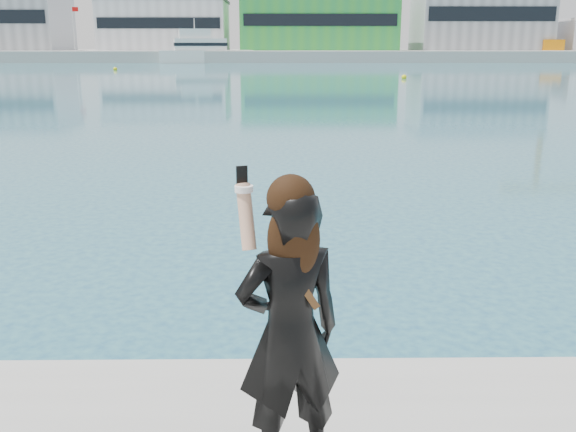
# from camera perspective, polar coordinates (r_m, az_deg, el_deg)

# --- Properties ---
(far_quay) EXTENTS (320.00, 40.00, 2.00)m
(far_quay) POSITION_cam_1_polar(r_m,az_deg,el_deg) (133.76, -0.94, 14.11)
(far_quay) COLOR #9E9E99
(far_quay) RESTS_ON ground
(warehouse_white) EXTENTS (24.48, 15.35, 9.50)m
(warehouse_white) POSITION_cam_1_polar(r_m,az_deg,el_deg) (133.65, -10.83, 16.32)
(warehouse_white) COLOR silver
(warehouse_white) RESTS_ON far_quay
(warehouse_green) EXTENTS (30.60, 16.36, 10.50)m
(warehouse_green) POSITION_cam_1_polar(r_m,az_deg,el_deg) (132.00, 2.68, 16.80)
(warehouse_green) COLOR green
(warehouse_green) RESTS_ON far_quay
(warehouse_grey_right) EXTENTS (25.50, 15.35, 12.50)m
(warehouse_grey_right) POSITION_cam_1_polar(r_m,az_deg,el_deg) (137.63, 16.69, 16.56)
(warehouse_grey_right) COLOR gray
(warehouse_grey_right) RESTS_ON far_quay
(flagpole_left) EXTENTS (1.28, 0.16, 8.00)m
(flagpole_left) POSITION_cam_1_polar(r_m,az_deg,el_deg) (130.53, -18.53, 15.77)
(flagpole_left) COLOR silver
(flagpole_left) RESTS_ON far_quay
(flagpole_right) EXTENTS (1.28, 0.16, 8.00)m
(flagpole_right) POSITION_cam_1_polar(r_m,az_deg,el_deg) (126.65, 9.51, 16.36)
(flagpole_right) COLOR silver
(flagpole_right) RESTS_ON far_quay
(motor_yacht) EXTENTS (16.69, 7.53, 7.53)m
(motor_yacht) POSITION_cam_1_polar(r_m,az_deg,el_deg) (116.71, -7.58, 14.39)
(motor_yacht) COLOR white
(motor_yacht) RESTS_ON ground
(buoy_near) EXTENTS (0.50, 0.50, 0.50)m
(buoy_near) POSITION_cam_1_polar(r_m,az_deg,el_deg) (63.96, 10.27, 11.91)
(buoy_near) COLOR yellow
(buoy_near) RESTS_ON ground
(buoy_far) EXTENTS (0.50, 0.50, 0.50)m
(buoy_far) POSITION_cam_1_polar(r_m,az_deg,el_deg) (86.23, -15.10, 12.40)
(buoy_far) COLOR yellow
(buoy_far) RESTS_ON ground
(woman) EXTENTS (0.73, 0.58, 1.83)m
(woman) POSITION_cam_1_polar(r_m,az_deg,el_deg) (3.72, 0.14, -9.65)
(woman) COLOR black
(woman) RESTS_ON near_quay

